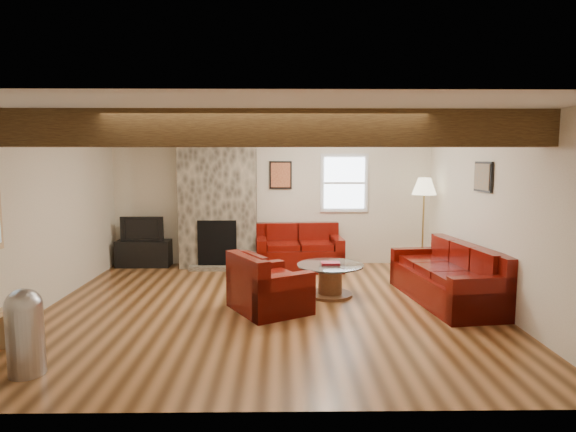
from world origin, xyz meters
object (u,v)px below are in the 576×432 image
television (143,228)px  floor_lamp (424,191)px  tv_cabinet (144,253)px  sofa_three (446,273)px  loveseat (299,247)px  coffee_table (330,280)px  armchair_red (270,282)px

television → floor_lamp: floor_lamp is taller
tv_cabinet → sofa_three: bearing=-25.2°
sofa_three → television: bearing=-122.7°
loveseat → television: television is taller
sofa_three → loveseat: (-2.00, 2.00, 0.01)m
sofa_three → television: television is taller
sofa_three → loveseat: size_ratio=1.35×
sofa_three → floor_lamp: (0.21, 1.89, 1.03)m
television → coffee_table: bearing=-31.7°
coffee_table → television: television is taller
armchair_red → tv_cabinet: armchair_red is taller
sofa_three → armchair_red: bearing=-88.7°
coffee_table → tv_cabinet: (-3.29, 2.03, 0.01)m
television → armchair_red: bearing=-48.0°
sofa_three → armchair_red: sofa_three is taller
coffee_table → sofa_three: bearing=-9.5°
loveseat → television: bearing=170.9°
armchair_red → tv_cabinet: bearing=12.2°
loveseat → television: 2.92m
tv_cabinet → floor_lamp: 5.26m
coffee_table → tv_cabinet: bearing=148.3°
tv_cabinet → coffee_table: bearing=-31.7°
tv_cabinet → television: 0.47m
sofa_three → coffee_table: (-1.60, 0.27, -0.16)m
loveseat → coffee_table: loveseat is taller
sofa_three → tv_cabinet: 5.41m
loveseat → floor_lamp: 2.44m
sofa_three → floor_lamp: size_ratio=1.24×
loveseat → sofa_three: bearing=-48.2°
floor_lamp → television: bearing=175.4°
sofa_three → coffee_table: sofa_three is taller
loveseat → coffee_table: (0.39, -1.73, -0.17)m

